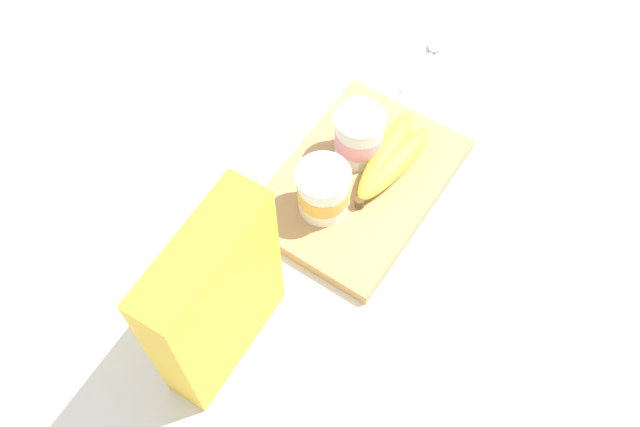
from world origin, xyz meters
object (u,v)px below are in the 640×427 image
at_px(cereal_box, 216,300).
at_px(banana_bunch, 390,159).
at_px(cutting_board, 359,183).
at_px(yogurt_cup_back, 359,136).
at_px(spoon, 428,56).
at_px(yogurt_cup_front, 323,191).

bearing_deg(cereal_box, banana_bunch, 171.20).
bearing_deg(cutting_board, yogurt_cup_back, 36.04).
bearing_deg(banana_bunch, spoon, 15.24).
height_order(yogurt_cup_back, spoon, yogurt_cup_back).
xyz_separation_m(cutting_board, cereal_box, (-0.30, 0.02, 0.12)).
height_order(cutting_board, yogurt_cup_back, yogurt_cup_back).
bearing_deg(spoon, banana_bunch, -164.76).
bearing_deg(banana_bunch, yogurt_cup_front, 159.16).
relative_size(cereal_box, spoon, 2.03).
bearing_deg(cereal_box, cutting_board, 174.74).
distance_m(yogurt_cup_front, banana_bunch, 0.12).
xyz_separation_m(cereal_box, yogurt_cup_front, (0.23, 0.00, -0.07)).
height_order(yogurt_cup_front, yogurt_cup_back, yogurt_cup_back).
height_order(cereal_box, banana_bunch, cereal_box).
height_order(cutting_board, cereal_box, cereal_box).
distance_m(cutting_board, cereal_box, 0.32).
xyz_separation_m(yogurt_cup_back, banana_bunch, (0.01, -0.05, -0.03)).
xyz_separation_m(cutting_board, yogurt_cup_back, (0.04, 0.03, 0.05)).
bearing_deg(yogurt_cup_back, cereal_box, -177.91).
height_order(banana_bunch, spoon, banana_bunch).
distance_m(cereal_box, spoon, 0.59).
distance_m(cutting_board, yogurt_cup_front, 0.09).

